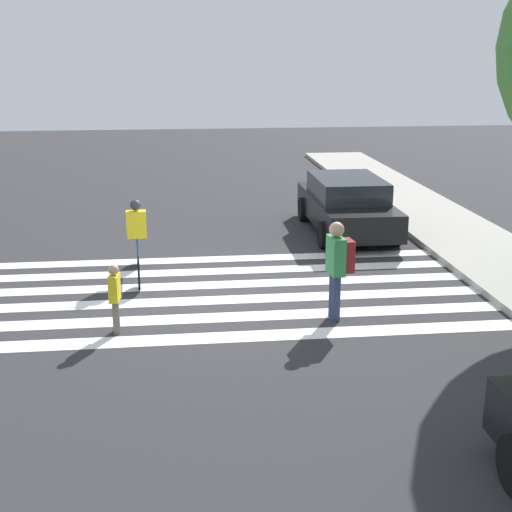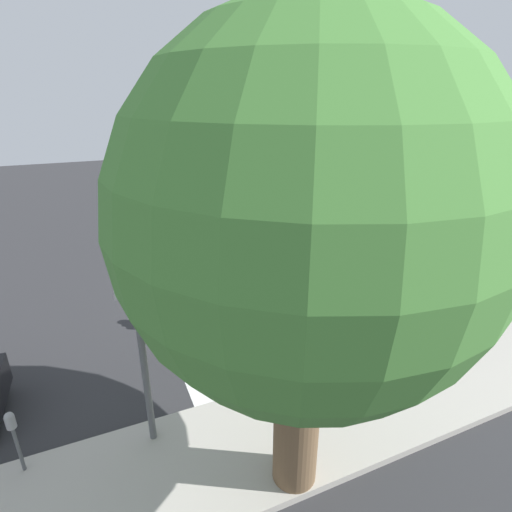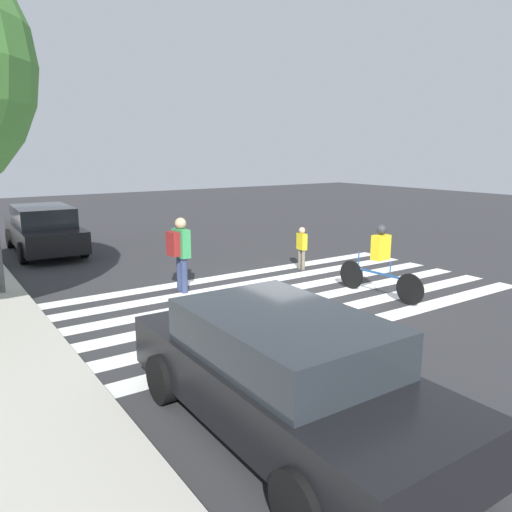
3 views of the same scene
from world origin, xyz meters
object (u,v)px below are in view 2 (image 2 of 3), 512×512
(traffic_light, at_px, (135,297))
(car_parked_far_curb, at_px, (413,288))
(street_tree, at_px, (307,218))
(pedestrian_adult_blue_shirt, at_px, (195,294))
(parking_meter, at_px, (13,430))
(pedestrian_adult_yellow_jacket, at_px, (161,258))
(cyclist_near_curb, at_px, (244,242))

(traffic_light, height_order, car_parked_far_curb, traffic_light)
(street_tree, relative_size, car_parked_far_curb, 1.52)
(pedestrian_adult_blue_shirt, distance_m, car_parked_far_curb, 6.21)
(parking_meter, xyz_separation_m, pedestrian_adult_blue_shirt, (-3.87, -3.32, 0.01))
(pedestrian_adult_yellow_jacket, bearing_deg, traffic_light, 84.31)
(car_parked_far_curb, bearing_deg, cyclist_near_curb, -57.88)
(traffic_light, distance_m, car_parked_far_curb, 8.27)
(car_parked_far_curb, bearing_deg, pedestrian_adult_blue_shirt, -14.65)
(traffic_light, xyz_separation_m, cyclist_near_curb, (-4.59, -6.88, -2.09))
(pedestrian_adult_blue_shirt, bearing_deg, pedestrian_adult_yellow_jacket, 87.93)
(pedestrian_adult_yellow_jacket, xyz_separation_m, car_parked_far_curb, (-6.19, 5.37, 0.07))
(traffic_light, distance_m, cyclist_near_curb, 8.53)
(traffic_light, distance_m, pedestrian_adult_yellow_jacket, 7.64)
(traffic_light, distance_m, street_tree, 3.12)
(traffic_light, height_order, pedestrian_adult_blue_shirt, traffic_light)
(parking_meter, bearing_deg, pedestrian_adult_yellow_jacket, -117.39)
(traffic_light, xyz_separation_m, street_tree, (-1.98, 1.83, 1.56))
(pedestrian_adult_blue_shirt, distance_m, pedestrian_adult_yellow_jacket, 3.78)
(car_parked_far_curb, bearing_deg, traffic_light, 13.03)
(traffic_light, relative_size, parking_meter, 3.14)
(car_parked_far_curb, bearing_deg, pedestrian_adult_yellow_jacket, -40.57)
(traffic_light, xyz_separation_m, pedestrian_adult_blue_shirt, (-1.78, -3.35, -1.95))
(pedestrian_adult_yellow_jacket, bearing_deg, parking_meter, 69.40)
(street_tree, relative_size, pedestrian_adult_blue_shirt, 4.02)
(parking_meter, height_order, pedestrian_adult_yellow_jacket, parking_meter)
(street_tree, distance_m, cyclist_near_curb, 9.80)
(pedestrian_adult_yellow_jacket, distance_m, cyclist_near_curb, 3.03)
(parking_meter, height_order, street_tree, street_tree)
(cyclist_near_curb, bearing_deg, pedestrian_adult_blue_shirt, 48.14)
(pedestrian_adult_blue_shirt, xyz_separation_m, car_parked_far_curb, (-5.99, 1.61, -0.28))
(traffic_light, bearing_deg, pedestrian_adult_blue_shirt, -117.91)
(parking_meter, relative_size, pedestrian_adult_blue_shirt, 0.78)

